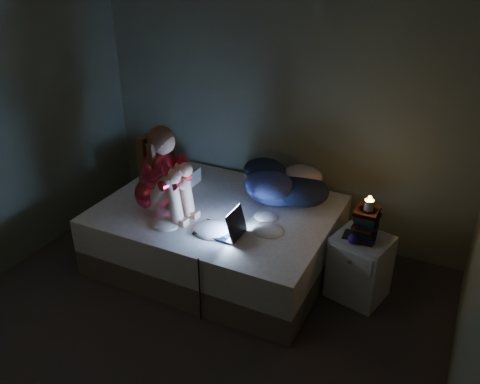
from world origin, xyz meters
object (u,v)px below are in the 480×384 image
Objects in this scene: bed at (218,234)px; candle at (369,205)px; laptop at (219,219)px; phone at (348,236)px; nightstand at (360,267)px; woman at (152,168)px.

candle is (1.25, 0.07, 0.57)m from bed.
laptop is 1.01m from phone.
laptop reaches higher than bed.
nightstand is at bearing 3.53° from phone.
woman is 5.57× the size of phone.
woman is 9.75× the size of candle.
bed is at bearing 120.68° from laptop.
laptop is (0.66, -0.08, -0.26)m from woman.
nightstand is 0.31m from phone.
laptop is 4.45× the size of candle.
bed is 3.55× the size of nightstand.
laptop reaches higher than phone.
candle reaches higher than phone.
candle reaches higher than laptop.
bed is 5.50× the size of laptop.
candle is 0.57× the size of phone.
bed is at bearing -163.84° from nightstand.
bed is 2.51× the size of woman.
laptop is at bearing -1.27° from woman.
woman is 1.85m from nightstand.
laptop reaches higher than nightstand.
bed is at bearing 164.44° from phone.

